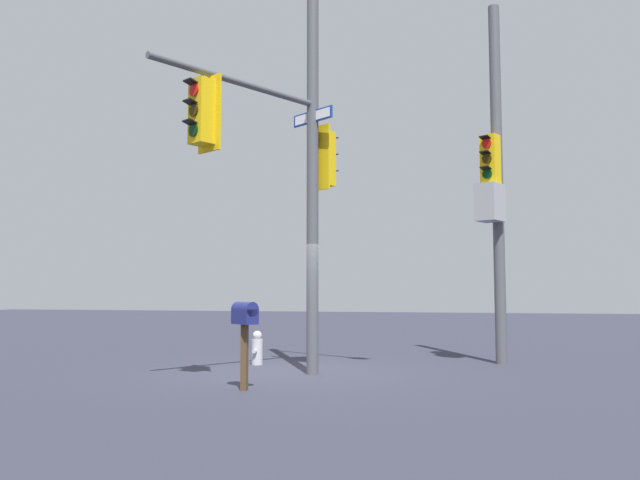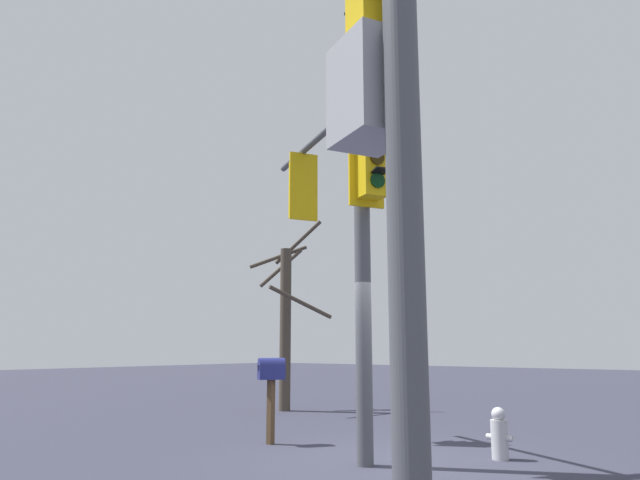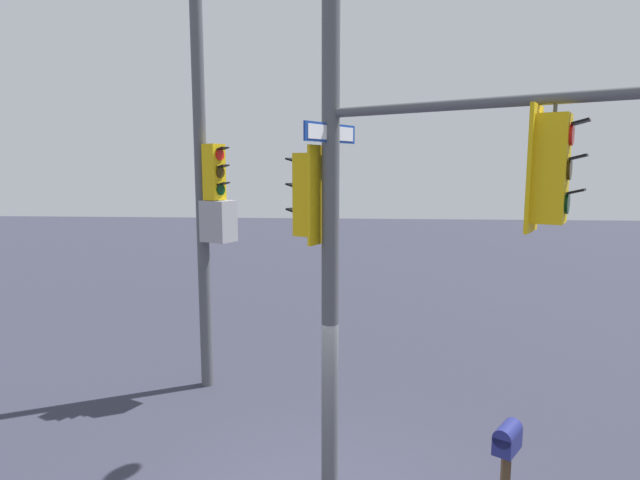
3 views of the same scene
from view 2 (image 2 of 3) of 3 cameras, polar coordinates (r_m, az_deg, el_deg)
ground_plane at (r=8.83m, az=7.02°, el=-20.68°), size 80.00×80.00×0.00m
main_signal_pole_assembly at (r=9.33m, az=1.62°, el=9.58°), size 3.88×4.79×8.86m
secondary_pole_assembly at (r=4.69m, az=6.55°, el=20.39°), size 0.87×0.68×8.13m
fire_hydrant at (r=9.28m, az=17.05°, el=-17.65°), size 0.38×0.24×0.73m
mailbox at (r=10.24m, az=-4.76°, el=-13.04°), size 0.45×0.50×1.41m
bare_tree_behind_pole at (r=15.50m, az=-3.32°, el=-7.53°), size 2.33×2.31×5.03m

